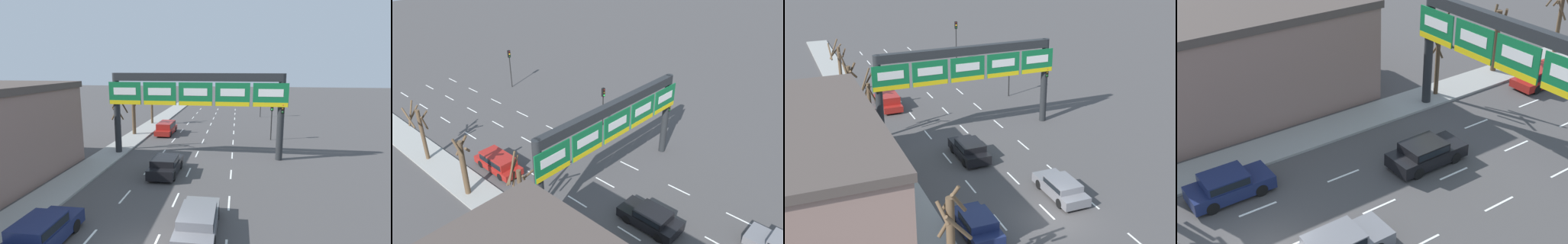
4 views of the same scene
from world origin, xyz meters
TOP-DOWN VIEW (x-y plane):
  - lane_dashes at (-0.00, 13.50)m, footprint 6.72×67.00m
  - sign_gantry at (0.00, 15.25)m, footprint 15.85×0.70m
  - car_black at (-1.67, 10.38)m, footprint 1.98×4.46m
  - suv_red at (-4.84, 23.99)m, footprint 1.87×4.69m
  - traffic_light_near_gantry at (7.46, 22.69)m, footprint 0.30×0.35m
  - traffic_light_mid_block at (7.38, 38.18)m, footprint 0.30×0.35m
  - traffic_light_far_end at (7.50, 15.11)m, footprint 0.30×0.35m
  - tree_bare_second at (-7.92, 16.69)m, footprint 1.58×1.56m
  - tree_bare_third at (-8.34, 29.99)m, footprint 1.65×1.88m
  - tree_bare_furthest at (-8.48, 22.94)m, footprint 1.33×1.57m

SIDE VIEW (x-z plane):
  - lane_dashes at x=0.00m, z-range 0.00..0.01m
  - car_black at x=-1.67m, z-range 0.05..1.46m
  - suv_red at x=-4.84m, z-range 0.10..1.58m
  - tree_bare_furthest at x=-8.48m, z-range 0.26..5.32m
  - traffic_light_near_gantry at x=7.46m, z-range 0.92..5.14m
  - tree_bare_third at x=-8.34m, z-range 0.33..5.84m
  - tree_bare_second at x=-7.92m, z-range 0.16..6.13m
  - traffic_light_mid_block at x=7.38m, z-range 1.03..5.92m
  - traffic_light_far_end at x=7.50m, z-range 1.06..6.14m
  - sign_gantry at x=0.00m, z-range 1.87..9.45m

